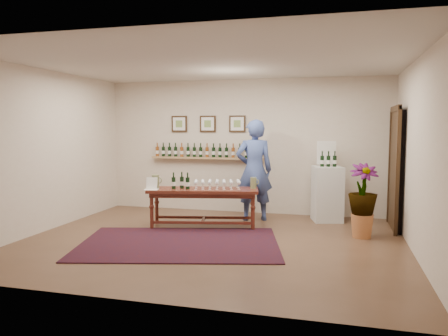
% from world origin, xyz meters
% --- Properties ---
extents(ground, '(6.00, 6.00, 0.00)m').
position_xyz_m(ground, '(0.00, 0.00, 0.00)').
color(ground, '#4E3422').
rests_on(ground, ground).
extents(room_shell, '(6.00, 6.00, 6.00)m').
position_xyz_m(room_shell, '(2.11, 1.86, 1.12)').
color(room_shell, beige).
rests_on(room_shell, ground).
extents(rug, '(3.45, 2.70, 0.02)m').
position_xyz_m(rug, '(-0.44, -0.27, 0.01)').
color(rug, '#4B110D').
rests_on(rug, ground).
extents(tasting_table, '(2.06, 1.03, 0.70)m').
position_xyz_m(tasting_table, '(-0.43, 0.94, 0.60)').
color(tasting_table, '#481912').
rests_on(tasting_table, ground).
extents(table_glasses, '(1.23, 0.60, 0.17)m').
position_xyz_m(table_glasses, '(-0.18, 1.01, 0.78)').
color(table_glasses, white).
rests_on(table_glasses, tasting_table).
extents(table_bottles, '(0.32, 0.20, 0.33)m').
position_xyz_m(table_bottles, '(-0.81, 0.85, 0.86)').
color(table_bottles, black).
rests_on(table_bottles, tasting_table).
extents(pitcher_left, '(0.19, 0.19, 0.24)m').
position_xyz_m(pitcher_left, '(-1.29, 0.80, 0.82)').
color(pitcher_left, olive).
rests_on(pitcher_left, tasting_table).
extents(pitcher_right, '(0.16, 0.16, 0.20)m').
position_xyz_m(pitcher_right, '(0.44, 1.22, 0.80)').
color(pitcher_right, olive).
rests_on(pitcher_right, tasting_table).
extents(menu_card, '(0.26, 0.21, 0.22)m').
position_xyz_m(menu_card, '(-1.29, 0.62, 0.81)').
color(menu_card, white).
rests_on(menu_card, tasting_table).
extents(display_pedestal, '(0.65, 0.65, 1.06)m').
position_xyz_m(display_pedestal, '(1.73, 2.03, 0.53)').
color(display_pedestal, silver).
rests_on(display_pedestal, ground).
extents(pedestal_bottles, '(0.28, 0.14, 0.27)m').
position_xyz_m(pedestal_bottles, '(1.74, 2.00, 1.19)').
color(pedestal_bottles, black).
rests_on(pedestal_bottles, display_pedestal).
extents(info_sign, '(0.36, 0.11, 0.51)m').
position_xyz_m(info_sign, '(1.70, 2.18, 1.31)').
color(info_sign, white).
rests_on(info_sign, display_pedestal).
extents(potted_plant, '(0.69, 0.69, 1.06)m').
position_xyz_m(potted_plant, '(2.33, 0.87, 0.62)').
color(potted_plant, '#AE673A').
rests_on(potted_plant, ground).
extents(person, '(0.83, 0.67, 1.96)m').
position_xyz_m(person, '(0.35, 1.76, 0.98)').
color(person, '#3C508F').
rests_on(person, ground).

